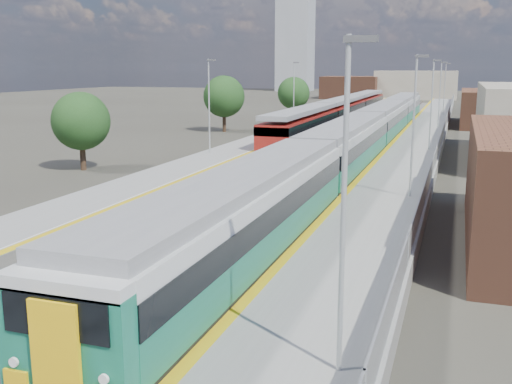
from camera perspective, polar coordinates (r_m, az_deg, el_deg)
The scene contains 11 objects.
ground at distance 61.74m, azimuth 10.31°, elevation 4.29°, with size 320.00×320.00×0.00m, color #47443A.
ballast_bed at distance 64.54m, azimuth 8.67°, elevation 4.69°, with size 10.50×155.00×0.06m, color #565451.
tracks at distance 66.07m, azimuth 9.44°, elevation 4.89°, with size 8.96×160.00×0.17m.
platform_right at distance 63.61m, azimuth 15.39°, elevation 4.76°, with size 4.70×155.00×8.52m.
platform_left at distance 65.98m, azimuth 2.83°, elevation 5.39°, with size 4.30×155.00×8.52m.
buildings at distance 151.63m, azimuth 8.64°, elevation 12.73°, with size 72.00×185.50×40.00m.
green_train at distance 53.21m, azimuth 10.69°, elevation 5.71°, with size 3.10×86.32×3.42m.
red_train at distance 78.56m, azimuth 8.18°, elevation 7.59°, with size 3.04×61.49×3.83m.
tree_a at distance 48.11m, azimuth -16.34°, elevation 6.49°, with size 4.46×4.46×6.05m.
tree_b at distance 74.51m, azimuth -3.07°, elevation 9.07°, with size 5.09×5.09×6.90m.
tree_c at distance 90.70m, azimuth 3.60°, elevation 9.38°, with size 4.79×4.79×6.49m.
Camera 1 is at (8.85, -10.59, 7.85)m, focal length 42.00 mm.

